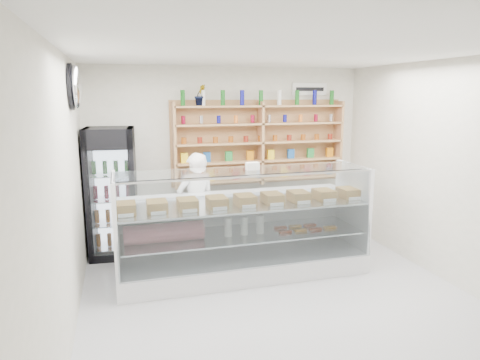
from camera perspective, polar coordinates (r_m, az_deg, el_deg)
name	(u,v)px	position (r m, az deg, el deg)	size (l,w,h in m)	color
room	(286,184)	(4.67, 6.14, -0.60)	(5.00, 5.00, 5.00)	#AFB0B4
display_counter	(243,246)	(5.75, 0.36, -8.80)	(3.26, 0.97, 1.42)	white
shop_worker	(196,207)	(6.18, -5.86, -3.54)	(0.57, 0.37, 1.56)	white
drinks_cooler	(112,193)	(6.52, -16.66, -1.62)	(0.74, 0.72, 1.90)	black
wall_shelving	(261,143)	(6.98, 2.75, 5.00)	(2.84, 0.28, 1.33)	tan
potted_plant	(200,95)	(6.69, -5.34, 11.21)	(0.17, 0.14, 0.32)	#1E6626
security_mirror	(76,87)	(5.45, -21.06, 11.54)	(0.15, 0.50, 0.50)	silver
wall_sign	(309,89)	(7.40, 9.25, 11.86)	(0.62, 0.03, 0.20)	white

